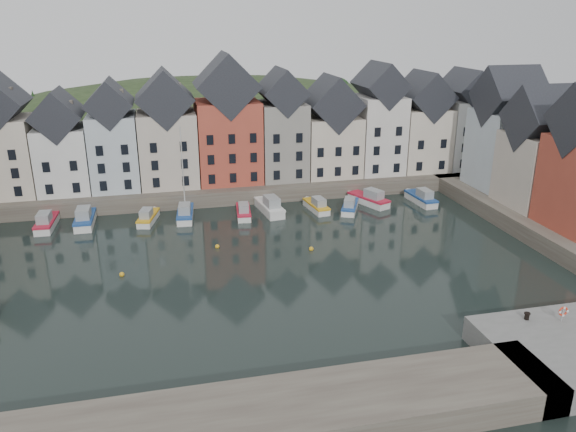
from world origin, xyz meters
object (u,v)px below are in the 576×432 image
object	(u,v)px
boat_a	(46,222)
life_ring_post	(563,312)
boat_d	(185,213)
mooring_bollard	(527,316)

from	to	relation	value
boat_a	life_ring_post	size ratio (longest dim) A/B	4.86
boat_d	boat_a	bearing A→B (deg)	-176.15
boat_a	mooring_bollard	size ratio (longest dim) A/B	11.27
boat_d	mooring_bollard	bearing A→B (deg)	-49.37
life_ring_post	boat_a	bearing A→B (deg)	140.09
mooring_bollard	life_ring_post	bearing A→B (deg)	-20.38
life_ring_post	boat_d	bearing A→B (deg)	126.85
boat_d	life_ring_post	distance (m)	44.71
boat_d	mooring_bollard	size ratio (longest dim) A/B	21.17
boat_a	boat_d	world-z (taller)	boat_d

